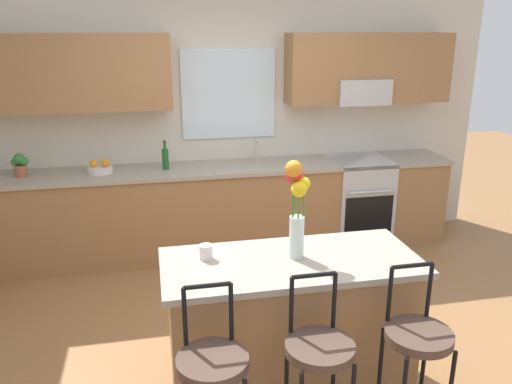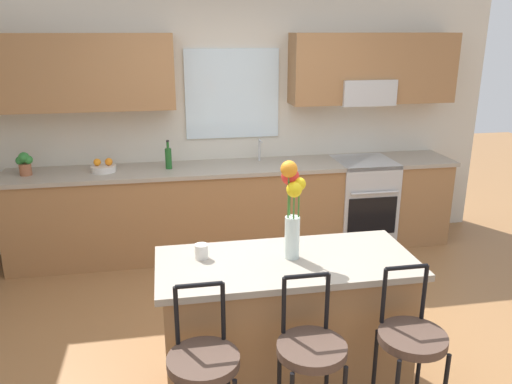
% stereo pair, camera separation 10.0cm
% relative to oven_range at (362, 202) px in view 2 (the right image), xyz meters
% --- Properties ---
extents(ground_plane, '(14.00, 14.00, 0.00)m').
position_rel_oven_range_xyz_m(ground_plane, '(-1.35, -1.68, -0.46)').
color(ground_plane, olive).
extents(back_wall_assembly, '(5.60, 0.50, 2.70)m').
position_rel_oven_range_xyz_m(back_wall_assembly, '(-1.32, 0.31, 1.05)').
color(back_wall_assembly, beige).
rests_on(back_wall_assembly, ground).
extents(counter_run, '(4.56, 0.64, 0.92)m').
position_rel_oven_range_xyz_m(counter_run, '(-1.35, 0.02, 0.01)').
color(counter_run, '#996B42').
rests_on(counter_run, ground).
extents(sink_faucet, '(0.02, 0.13, 0.23)m').
position_rel_oven_range_xyz_m(sink_faucet, '(-1.09, 0.17, 0.60)').
color(sink_faucet, '#B7BABC').
rests_on(sink_faucet, counter_run).
extents(oven_range, '(0.60, 0.64, 0.92)m').
position_rel_oven_range_xyz_m(oven_range, '(0.00, 0.00, 0.00)').
color(oven_range, '#B7BABC').
rests_on(oven_range, ground).
extents(kitchen_island, '(1.55, 0.69, 0.92)m').
position_rel_oven_range_xyz_m(kitchen_island, '(-1.38, -2.22, 0.00)').
color(kitchen_island, '#996B42').
rests_on(kitchen_island, ground).
extents(bar_stool_near, '(0.36, 0.36, 1.04)m').
position_rel_oven_range_xyz_m(bar_stool_near, '(-1.93, -2.78, 0.18)').
color(bar_stool_near, black).
rests_on(bar_stool_near, ground).
extents(bar_stool_middle, '(0.36, 0.36, 1.04)m').
position_rel_oven_range_xyz_m(bar_stool_middle, '(-1.38, -2.78, 0.18)').
color(bar_stool_middle, black).
rests_on(bar_stool_middle, ground).
extents(bar_stool_far, '(0.36, 0.36, 1.04)m').
position_rel_oven_range_xyz_m(bar_stool_far, '(-0.83, -2.78, 0.18)').
color(bar_stool_far, black).
rests_on(bar_stool_far, ground).
extents(flower_vase, '(0.15, 0.17, 0.61)m').
position_rel_oven_range_xyz_m(flower_vase, '(-1.34, -2.19, 0.81)').
color(flower_vase, silver).
rests_on(flower_vase, kitchen_island).
extents(mug_ceramic, '(0.08, 0.08, 0.09)m').
position_rel_oven_range_xyz_m(mug_ceramic, '(-1.88, -2.11, 0.51)').
color(mug_ceramic, silver).
rests_on(mug_ceramic, kitchen_island).
extents(fruit_bowl_oranges, '(0.24, 0.24, 0.13)m').
position_rel_oven_range_xyz_m(fruit_bowl_oranges, '(-2.65, 0.02, 0.50)').
color(fruit_bowl_oranges, silver).
rests_on(fruit_bowl_oranges, counter_run).
extents(bottle_olive_oil, '(0.06, 0.06, 0.28)m').
position_rel_oven_range_xyz_m(bottle_olive_oil, '(-2.03, 0.02, 0.57)').
color(bottle_olive_oil, '#1E5923').
rests_on(bottle_olive_oil, counter_run).
extents(potted_plant_small, '(0.16, 0.11, 0.22)m').
position_rel_oven_range_xyz_m(potted_plant_small, '(-3.36, 0.02, 0.58)').
color(potted_plant_small, '#9E5B3D').
rests_on(potted_plant_small, counter_run).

